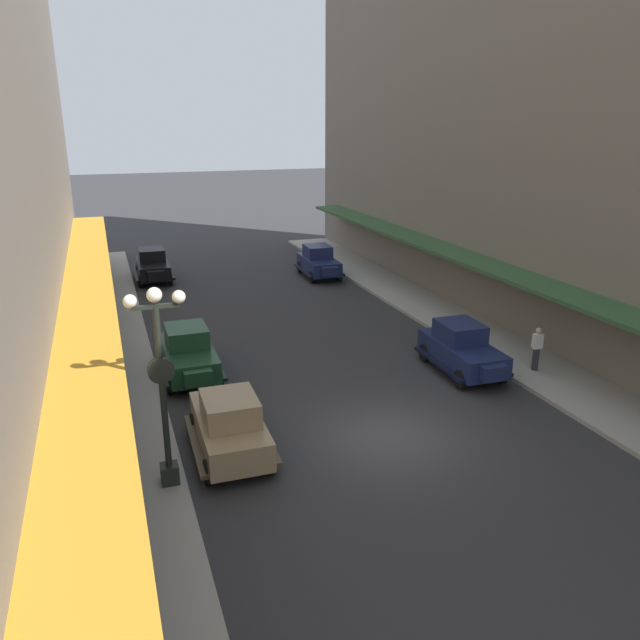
{
  "coord_description": "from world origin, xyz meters",
  "views": [
    {
      "loc": [
        -7.38,
        -14.63,
        8.98
      ],
      "look_at": [
        0.0,
        6.0,
        1.8
      ],
      "focal_mm": 34.43,
      "sensor_mm": 36.0,
      "label": 1
    }
  ],
  "objects_px": {
    "parked_car_4": "(319,261)",
    "parked_car_3": "(462,347)",
    "parked_car_1": "(229,423)",
    "lamp_post_with_clock": "(162,380)",
    "parked_car_2": "(188,352)",
    "parked_car_0": "(153,265)",
    "pedestrian_1": "(101,280)",
    "fire_hydrant": "(484,344)",
    "pedestrian_2": "(82,416)",
    "pedestrian_0": "(537,349)"
  },
  "relations": [
    {
      "from": "parked_car_0",
      "to": "parked_car_3",
      "type": "height_order",
      "value": "same"
    },
    {
      "from": "parked_car_0",
      "to": "pedestrian_1",
      "type": "bearing_deg",
      "value": -134.91
    },
    {
      "from": "parked_car_0",
      "to": "pedestrian_2",
      "type": "distance_m",
      "value": 19.53
    },
    {
      "from": "parked_car_1",
      "to": "lamp_post_with_clock",
      "type": "bearing_deg",
      "value": -147.35
    },
    {
      "from": "parked_car_0",
      "to": "parked_car_2",
      "type": "height_order",
      "value": "same"
    },
    {
      "from": "parked_car_0",
      "to": "lamp_post_with_clock",
      "type": "relative_size",
      "value": 0.83
    },
    {
      "from": "pedestrian_1",
      "to": "lamp_post_with_clock",
      "type": "bearing_deg",
      "value": -86.08
    },
    {
      "from": "pedestrian_0",
      "to": "pedestrian_2",
      "type": "height_order",
      "value": "pedestrian_2"
    },
    {
      "from": "parked_car_2",
      "to": "parked_car_3",
      "type": "xyz_separation_m",
      "value": [
        9.62,
        -2.96,
        0.0
      ]
    },
    {
      "from": "parked_car_1",
      "to": "pedestrian_1",
      "type": "bearing_deg",
      "value": 99.82
    },
    {
      "from": "fire_hydrant",
      "to": "pedestrian_0",
      "type": "xyz_separation_m",
      "value": [
        0.84,
        -2.08,
        0.43
      ]
    },
    {
      "from": "parked_car_0",
      "to": "parked_car_4",
      "type": "distance_m",
      "value": 9.71
    },
    {
      "from": "parked_car_2",
      "to": "pedestrian_2",
      "type": "distance_m",
      "value": 5.57
    },
    {
      "from": "parked_car_0",
      "to": "parked_car_3",
      "type": "xyz_separation_m",
      "value": [
        9.54,
        -17.88,
        0.0
      ]
    },
    {
      "from": "lamp_post_with_clock",
      "to": "pedestrian_1",
      "type": "relative_size",
      "value": 3.15
    },
    {
      "from": "pedestrian_2",
      "to": "parked_car_2",
      "type": "bearing_deg",
      "value": 49.94
    },
    {
      "from": "parked_car_1",
      "to": "lamp_post_with_clock",
      "type": "xyz_separation_m",
      "value": [
        -1.8,
        -1.15,
        2.04
      ]
    },
    {
      "from": "lamp_post_with_clock",
      "to": "pedestrian_0",
      "type": "relative_size",
      "value": 3.15
    },
    {
      "from": "parked_car_0",
      "to": "parked_car_2",
      "type": "bearing_deg",
      "value": -90.29
    },
    {
      "from": "pedestrian_0",
      "to": "pedestrian_1",
      "type": "bearing_deg",
      "value": 132.79
    },
    {
      "from": "fire_hydrant",
      "to": "pedestrian_2",
      "type": "relative_size",
      "value": 0.49
    },
    {
      "from": "fire_hydrant",
      "to": "parked_car_0",
      "type": "bearing_deg",
      "value": 123.36
    },
    {
      "from": "parked_car_2",
      "to": "pedestrian_1",
      "type": "height_order",
      "value": "parked_car_2"
    },
    {
      "from": "fire_hydrant",
      "to": "pedestrian_0",
      "type": "height_order",
      "value": "pedestrian_0"
    },
    {
      "from": "parked_car_4",
      "to": "pedestrian_1",
      "type": "xyz_separation_m",
      "value": [
        -12.32,
        -0.57,
        0.05
      ]
    },
    {
      "from": "parked_car_0",
      "to": "lamp_post_with_clock",
      "type": "height_order",
      "value": "lamp_post_with_clock"
    },
    {
      "from": "parked_car_2",
      "to": "parked_car_1",
      "type": "bearing_deg",
      "value": -87.33
    },
    {
      "from": "parked_car_0",
      "to": "parked_car_2",
      "type": "distance_m",
      "value": 14.93
    },
    {
      "from": "parked_car_1",
      "to": "parked_car_4",
      "type": "distance_m",
      "value": 20.69
    },
    {
      "from": "fire_hydrant",
      "to": "pedestrian_2",
      "type": "xyz_separation_m",
      "value": [
        -14.81,
        -2.25,
        0.45
      ]
    },
    {
      "from": "parked_car_3",
      "to": "lamp_post_with_clock",
      "type": "height_order",
      "value": "lamp_post_with_clock"
    },
    {
      "from": "parked_car_1",
      "to": "pedestrian_2",
      "type": "bearing_deg",
      "value": 156.39
    },
    {
      "from": "fire_hydrant",
      "to": "pedestrian_2",
      "type": "bearing_deg",
      "value": -171.37
    },
    {
      "from": "pedestrian_0",
      "to": "lamp_post_with_clock",
      "type": "bearing_deg",
      "value": -167.51
    },
    {
      "from": "parked_car_2",
      "to": "pedestrian_2",
      "type": "bearing_deg",
      "value": -130.06
    },
    {
      "from": "parked_car_3",
      "to": "lamp_post_with_clock",
      "type": "xyz_separation_m",
      "value": [
        -11.14,
        -4.14,
        2.04
      ]
    },
    {
      "from": "lamp_post_with_clock",
      "to": "pedestrian_2",
      "type": "distance_m",
      "value": 4.03
    },
    {
      "from": "pedestrian_0",
      "to": "pedestrian_2",
      "type": "distance_m",
      "value": 15.65
    },
    {
      "from": "parked_car_3",
      "to": "parked_car_1",
      "type": "bearing_deg",
      "value": -162.25
    },
    {
      "from": "parked_car_3",
      "to": "parked_car_0",
      "type": "bearing_deg",
      "value": 118.08
    },
    {
      "from": "pedestrian_0",
      "to": "pedestrian_1",
      "type": "height_order",
      "value": "same"
    },
    {
      "from": "parked_car_3",
      "to": "pedestrian_1",
      "type": "xyz_separation_m",
      "value": [
        -12.44,
        14.97,
        0.05
      ]
    },
    {
      "from": "parked_car_2",
      "to": "lamp_post_with_clock",
      "type": "height_order",
      "value": "lamp_post_with_clock"
    },
    {
      "from": "parked_car_1",
      "to": "pedestrian_2",
      "type": "distance_m",
      "value": 4.21
    },
    {
      "from": "lamp_post_with_clock",
      "to": "pedestrian_1",
      "type": "xyz_separation_m",
      "value": [
        -1.31,
        19.11,
        -2.0
      ]
    },
    {
      "from": "parked_car_4",
      "to": "parked_car_3",
      "type": "bearing_deg",
      "value": -89.56
    },
    {
      "from": "parked_car_1",
      "to": "parked_car_3",
      "type": "bearing_deg",
      "value": 17.75
    },
    {
      "from": "parked_car_4",
      "to": "pedestrian_0",
      "type": "distance_m",
      "value": 16.86
    },
    {
      "from": "parked_car_4",
      "to": "lamp_post_with_clock",
      "type": "height_order",
      "value": "lamp_post_with_clock"
    },
    {
      "from": "parked_car_3",
      "to": "lamp_post_with_clock",
      "type": "distance_m",
      "value": 12.06
    }
  ]
}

